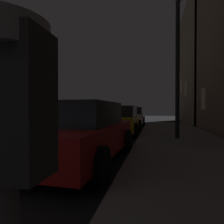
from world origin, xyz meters
TOP-DOWN VIEW (x-y plane):
  - parking_meter at (4.30, 0.64)m, footprint 0.19×0.19m
  - car_red at (2.85, 4.80)m, footprint 2.23×4.26m
  - car_yellow_cab at (2.85, 10.43)m, footprint 2.14×4.15m
  - car_white at (2.85, 16.22)m, footprint 2.27×4.09m
  - street_lamp at (5.50, 8.40)m, footprint 0.44×0.44m

SIDE VIEW (x-z plane):
  - car_white at x=2.85m, z-range 0.00..1.43m
  - car_red at x=2.85m, z-range 0.00..1.43m
  - car_yellow_cab at x=2.85m, z-range 0.00..1.43m
  - parking_meter at x=4.30m, z-range 0.48..1.77m
  - street_lamp at x=5.50m, z-range 1.05..6.71m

